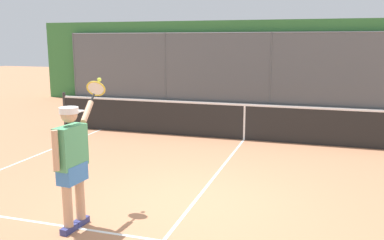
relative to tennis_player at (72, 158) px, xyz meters
The scene contains 4 objects.
ground_plane 2.12m from the tennis_player, 135.40° to the right, with size 60.00×60.00×0.00m, color #B27551.
fence_backdrop 12.27m from the tennis_player, 96.19° to the right, with size 20.45×1.37×3.40m.
tennis_net 6.11m from the tennis_player, 102.53° to the right, with size 11.09×0.09×1.07m.
tennis_player is the anchor object (origin of this frame).
Camera 1 is at (-1.85, 6.00, 2.59)m, focal length 38.65 mm.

